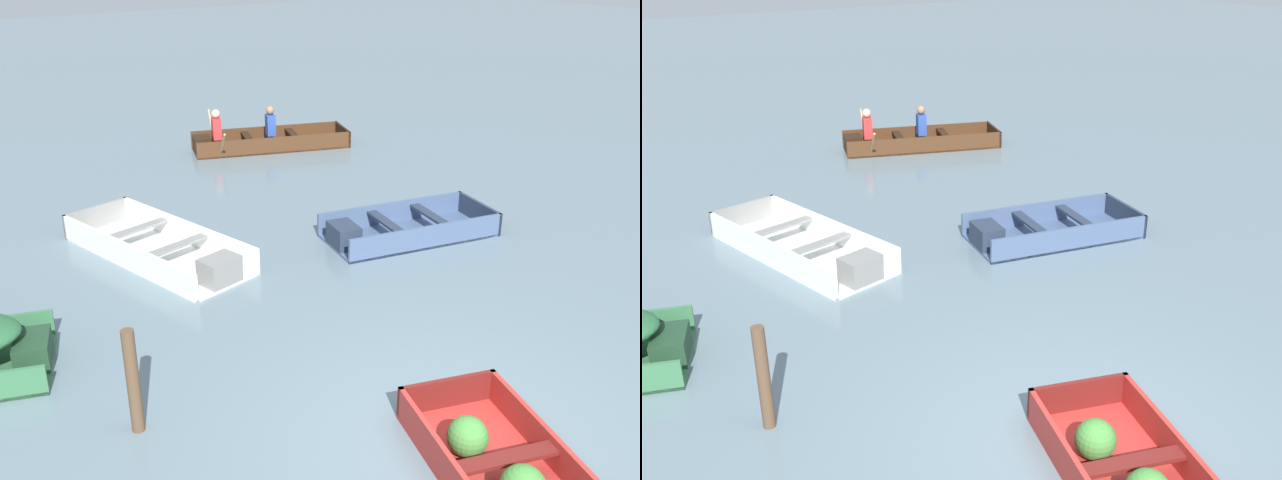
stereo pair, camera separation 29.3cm
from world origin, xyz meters
TOP-DOWN VIEW (x-y plane):
  - ground_plane at (0.00, 0.00)m, footprint 80.00×80.00m
  - skiff_slate_blue_near_moored at (2.88, 3.94)m, footprint 2.77×1.68m
  - skiff_white_mid_moored at (-0.42, 5.35)m, footprint 1.77×3.28m
  - rowboat_dark_varnish_with_crew at (3.76, 9.45)m, footprint 3.49×2.52m
  - mooring_post at (-2.24, 1.93)m, footprint 0.12×0.12m

SIDE VIEW (x-z plane):
  - ground_plane at x=0.00m, z-range 0.00..0.00m
  - skiff_slate_blue_near_moored at x=2.88m, z-range -0.06..0.31m
  - skiff_white_mid_moored at x=-0.42m, z-range -0.06..0.33m
  - rowboat_dark_varnish_with_crew at x=3.76m, z-range -0.27..0.64m
  - mooring_post at x=-2.24m, z-range 0.00..1.07m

